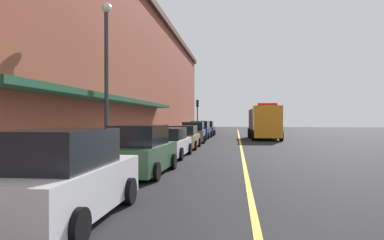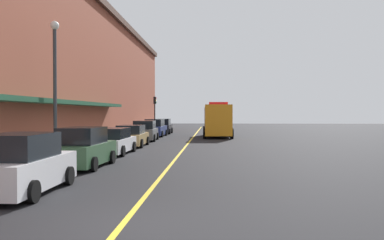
{
  "view_description": "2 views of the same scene",
  "coord_description": "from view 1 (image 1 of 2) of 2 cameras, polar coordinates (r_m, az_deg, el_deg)",
  "views": [
    {
      "loc": [
        -0.39,
        -3.4,
        2.09
      ],
      "look_at": [
        -2.68,
        14.84,
        1.99
      ],
      "focal_mm": 32.6,
      "sensor_mm": 36.0,
      "label": 1
    },
    {
      "loc": [
        2.02,
        -8.81,
        2.5
      ],
      "look_at": [
        -0.02,
        29.96,
        1.76
      ],
      "focal_mm": 37.73,
      "sensor_mm": 36.0,
      "label": 2
    }
  ],
  "objects": [
    {
      "name": "parking_meter_3",
      "position": [
        38.72,
        -0.22,
        -1.22
      ],
      "size": [
        0.14,
        0.18,
        1.33
      ],
      "color": "#4C4C51",
      "rests_on": "sidewalk_left"
    },
    {
      "name": "street_lamp_left",
      "position": [
        15.71,
        -13.83,
        8.76
      ],
      "size": [
        0.44,
        0.44,
        6.94
      ],
      "color": "#33383D",
      "rests_on": "sidewalk_left"
    },
    {
      "name": "lane_center_stripe",
      "position": [
        28.47,
        7.93,
        -3.89
      ],
      "size": [
        0.16,
        70.0,
        0.01
      ],
      "primitive_type": "cube",
      "color": "gold",
      "rests_on": "ground"
    },
    {
      "name": "parked_car_5",
      "position": [
        36.26,
        1.43,
        -1.67
      ],
      "size": [
        2.16,
        4.68,
        1.8
      ],
      "rotation": [
        0.0,
        0.0,
        1.55
      ],
      "color": "navy",
      "rests_on": "ground"
    },
    {
      "name": "traffic_light_near",
      "position": [
        45.0,
        0.9,
        1.66
      ],
      "size": [
        0.38,
        0.36,
        4.3
      ],
      "color": "#232326",
      "rests_on": "sidewalk_left"
    },
    {
      "name": "parked_car_0",
      "position": [
        7.64,
        -20.25,
        -8.92
      ],
      "size": [
        2.07,
        4.52,
        1.86
      ],
      "rotation": [
        0.0,
        0.0,
        1.58
      ],
      "color": "silver",
      "rests_on": "ground"
    },
    {
      "name": "ground_plane",
      "position": [
        28.47,
        7.93,
        -3.9
      ],
      "size": [
        112.0,
        112.0,
        0.0
      ],
      "primitive_type": "plane",
      "color": "black"
    },
    {
      "name": "parked_car_2",
      "position": [
        18.76,
        -3.82,
        -3.81
      ],
      "size": [
        2.07,
        4.72,
        1.57
      ],
      "rotation": [
        0.0,
        0.0,
        1.55
      ],
      "color": "silver",
      "rests_on": "ground"
    },
    {
      "name": "parked_car_4",
      "position": [
        30.06,
        0.25,
        -2.1
      ],
      "size": [
        2.24,
        4.56,
        1.77
      ],
      "rotation": [
        0.0,
        0.0,
        1.61
      ],
      "color": "#595B60",
      "rests_on": "ground"
    },
    {
      "name": "parked_car_3",
      "position": [
        24.12,
        -1.4,
        -2.89
      ],
      "size": [
        2.15,
        4.55,
        1.57
      ],
      "rotation": [
        0.0,
        0.0,
        1.58
      ],
      "color": "#A5844C",
      "rests_on": "ground"
    },
    {
      "name": "parking_meter_1",
      "position": [
        41.49,
        0.28,
        -1.12
      ],
      "size": [
        0.14,
        0.18,
        1.33
      ],
      "color": "#4C4C51",
      "rests_on": "sidewalk_left"
    },
    {
      "name": "sidewalk_left",
      "position": [
        29.05,
        -4.42,
        -3.67
      ],
      "size": [
        2.4,
        70.0,
        0.15
      ],
      "primitive_type": "cube",
      "color": "gray",
      "rests_on": "ground"
    },
    {
      "name": "parked_car_6",
      "position": [
        41.69,
        2.34,
        -1.44
      ],
      "size": [
        2.07,
        4.33,
        1.75
      ],
      "rotation": [
        0.0,
        0.0,
        1.57
      ],
      "color": "black",
      "rests_on": "ground"
    },
    {
      "name": "parked_car_1",
      "position": [
        13.13,
        -8.29,
        -5.1
      ],
      "size": [
        2.11,
        4.5,
        1.83
      ],
      "rotation": [
        0.0,
        0.0,
        1.54
      ],
      "color": "#2D5133",
      "rests_on": "ground"
    },
    {
      "name": "brick_building_left",
      "position": [
        30.82,
        -19.21,
        7.63
      ],
      "size": [
        14.29,
        64.0,
        12.04
      ],
      "color": "brown",
      "rests_on": "ground"
    },
    {
      "name": "utility_truck",
      "position": [
        35.5,
        11.69,
        -0.41
      ],
      "size": [
        3.03,
        7.79,
        3.46
      ],
      "rotation": [
        0.0,
        0.0,
        -1.54
      ],
      "color": "orange",
      "rests_on": "ground"
    },
    {
      "name": "parking_meter_0",
      "position": [
        41.88,
        0.34,
        -1.1
      ],
      "size": [
        0.14,
        0.18,
        1.33
      ],
      "color": "#4C4C51",
      "rests_on": "sidewalk_left"
    }
  ]
}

